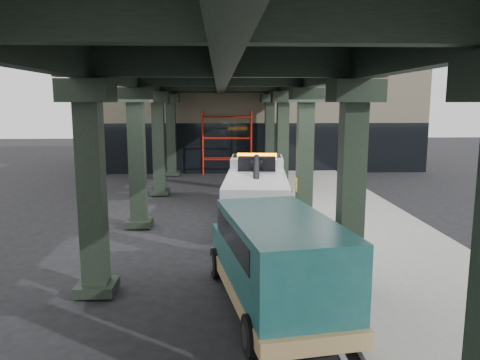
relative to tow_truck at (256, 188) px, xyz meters
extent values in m
plane|color=black|center=(-0.94, -3.05, -1.23)|extent=(90.00, 90.00, 0.00)
cube|color=gray|center=(3.56, -1.05, -1.15)|extent=(5.00, 40.00, 0.15)
cube|color=silver|center=(0.76, -1.05, -1.22)|extent=(0.12, 38.00, 0.01)
cube|color=black|center=(1.66, -7.05, 1.27)|extent=(0.55, 0.55, 5.00)
cube|color=black|center=(1.66, -7.05, 3.52)|extent=(1.10, 1.10, 0.50)
cube|color=black|center=(1.66, -7.05, -1.05)|extent=(0.90, 0.90, 0.24)
cube|color=black|center=(1.66, -1.05, 1.27)|extent=(0.55, 0.55, 5.00)
cube|color=black|center=(1.66, -1.05, 3.52)|extent=(1.10, 1.10, 0.50)
cube|color=black|center=(1.66, -1.05, -1.05)|extent=(0.90, 0.90, 0.24)
cube|color=black|center=(1.66, 4.95, 1.27)|extent=(0.55, 0.55, 5.00)
cube|color=black|center=(1.66, 4.95, 3.52)|extent=(1.10, 1.10, 0.50)
cube|color=black|center=(1.66, 4.95, -1.05)|extent=(0.90, 0.90, 0.24)
cube|color=black|center=(1.66, 10.95, 1.27)|extent=(0.55, 0.55, 5.00)
cube|color=black|center=(1.66, 10.95, 3.52)|extent=(1.10, 1.10, 0.50)
cube|color=black|center=(1.66, 10.95, -1.05)|extent=(0.90, 0.90, 0.24)
cube|color=black|center=(-4.34, -7.05, 1.27)|extent=(0.55, 0.55, 5.00)
cube|color=black|center=(-4.34, -7.05, 3.52)|extent=(1.10, 1.10, 0.50)
cube|color=black|center=(-4.34, -7.05, -1.05)|extent=(0.90, 0.90, 0.24)
cube|color=black|center=(-4.34, -1.05, 1.27)|extent=(0.55, 0.55, 5.00)
cube|color=black|center=(-4.34, -1.05, 3.52)|extent=(1.10, 1.10, 0.50)
cube|color=black|center=(-4.34, -1.05, -1.05)|extent=(0.90, 0.90, 0.24)
cube|color=black|center=(-4.34, 4.95, 1.27)|extent=(0.55, 0.55, 5.00)
cube|color=black|center=(-4.34, 4.95, 3.52)|extent=(1.10, 1.10, 0.50)
cube|color=black|center=(-4.34, 4.95, -1.05)|extent=(0.90, 0.90, 0.24)
cube|color=black|center=(-4.34, 10.95, 1.27)|extent=(0.55, 0.55, 5.00)
cube|color=black|center=(-4.34, 10.95, 3.52)|extent=(1.10, 1.10, 0.50)
cube|color=black|center=(-4.34, 10.95, -1.05)|extent=(0.90, 0.90, 0.24)
cube|color=black|center=(1.66, -1.05, 4.32)|extent=(0.35, 32.00, 1.10)
cube|color=black|center=(-4.34, -1.05, 4.32)|extent=(0.35, 32.00, 1.10)
cube|color=black|center=(-1.34, -1.05, 4.32)|extent=(0.35, 32.00, 1.10)
cube|color=black|center=(-1.34, -1.05, 5.02)|extent=(7.40, 32.00, 0.30)
cube|color=#C6B793|center=(1.06, 16.95, 2.77)|extent=(22.00, 10.00, 8.00)
cylinder|color=#B71C0E|center=(-2.44, 11.85, 0.77)|extent=(0.08, 0.08, 4.00)
cylinder|color=#B71C0E|center=(-2.44, 11.05, 0.77)|extent=(0.08, 0.08, 4.00)
cylinder|color=#B71C0E|center=(0.56, 11.85, 0.77)|extent=(0.08, 0.08, 4.00)
cylinder|color=#B71C0E|center=(0.56, 11.05, 0.77)|extent=(0.08, 0.08, 4.00)
cylinder|color=#B71C0E|center=(-0.94, 11.85, -0.23)|extent=(3.00, 0.08, 0.08)
cylinder|color=#B71C0E|center=(-0.94, 11.85, 1.07)|extent=(3.00, 0.08, 0.08)
cylinder|color=#B71C0E|center=(-0.94, 11.85, 2.37)|extent=(3.00, 0.08, 0.08)
cube|color=black|center=(-0.04, -0.47, -0.59)|extent=(1.51, 6.88, 0.23)
cube|color=silver|center=(0.16, 1.84, 0.18)|extent=(2.32, 2.36, 1.64)
cube|color=silver|center=(0.25, 2.79, -0.27)|extent=(2.19, 0.82, 0.82)
cube|color=black|center=(0.18, 2.07, 0.64)|extent=(2.10, 1.36, 0.77)
cube|color=silver|center=(-0.13, -1.51, 0.00)|extent=(2.58, 4.73, 1.27)
cube|color=orange|center=(0.15, 1.66, 1.09)|extent=(1.65, 0.40, 0.15)
cube|color=black|center=(0.03, 0.30, 0.91)|extent=(1.50, 0.67, 0.55)
cylinder|color=black|center=(-0.12, -1.33, 0.68)|extent=(0.50, 3.19, 1.22)
cube|color=black|center=(-0.34, -3.83, -0.91)|extent=(0.38, 1.29, 0.16)
cube|color=black|center=(-0.40, -4.46, -0.96)|extent=(1.47, 0.36, 0.16)
cylinder|color=black|center=(-0.81, 2.20, -0.73)|extent=(0.41, 1.03, 1.00)
cylinder|color=silver|center=(-0.81, 2.20, -0.73)|extent=(0.40, 0.58, 0.55)
cylinder|color=black|center=(1.18, 2.02, -0.73)|extent=(0.41, 1.03, 1.00)
cylinder|color=silver|center=(1.18, 2.02, -0.73)|extent=(0.40, 0.58, 0.55)
cylinder|color=black|center=(-1.08, -0.79, -0.73)|extent=(0.41, 1.03, 1.00)
cylinder|color=silver|center=(-1.08, -0.79, -0.73)|extent=(0.40, 0.58, 0.55)
cylinder|color=black|center=(0.92, -0.97, -0.73)|extent=(0.41, 1.03, 1.00)
cylinder|color=silver|center=(0.92, -0.97, -0.73)|extent=(0.40, 0.58, 0.55)
cylinder|color=black|center=(-1.18, -1.97, -0.73)|extent=(0.41, 1.03, 1.00)
cylinder|color=silver|center=(-1.18, -1.97, -0.73)|extent=(0.40, 0.58, 0.55)
cylinder|color=black|center=(0.81, -2.15, -0.73)|extent=(0.41, 1.03, 1.00)
cylinder|color=silver|center=(0.81, -2.15, -0.73)|extent=(0.40, 0.58, 0.55)
cube|color=#124342|center=(-0.60, -5.90, -0.35)|extent=(2.05, 1.32, 0.84)
cube|color=#124342|center=(-0.17, -8.42, 0.03)|extent=(2.62, 4.45, 1.81)
cube|color=#997C4D|center=(-0.23, -8.05, -0.72)|extent=(2.82, 5.46, 0.33)
cube|color=black|center=(-0.53, -6.26, 0.40)|extent=(1.85, 0.69, 0.77)
cube|color=black|center=(-0.22, -8.14, 0.49)|extent=(2.51, 3.63, 0.51)
cube|color=silver|center=(-0.68, -5.41, -0.72)|extent=(1.85, 0.42, 0.28)
cylinder|color=black|center=(-1.50, -6.09, -0.84)|extent=(0.39, 0.81, 0.78)
cylinder|color=silver|center=(-1.50, -6.09, -0.84)|extent=(0.36, 0.47, 0.43)
cylinder|color=black|center=(0.33, -5.79, -0.84)|extent=(0.39, 0.81, 0.78)
cylinder|color=silver|center=(0.33, -5.79, -0.84)|extent=(0.36, 0.47, 0.43)
cylinder|color=black|center=(-0.86, -9.95, -0.84)|extent=(0.39, 0.81, 0.78)
cylinder|color=silver|center=(-0.86, -9.95, -0.84)|extent=(0.36, 0.47, 0.43)
cylinder|color=black|center=(0.97, -9.64, -0.84)|extent=(0.39, 0.81, 0.78)
cylinder|color=silver|center=(0.97, -9.64, -0.84)|extent=(0.36, 0.47, 0.43)
camera|label=1|loc=(-1.42, -17.69, 3.27)|focal=35.00mm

